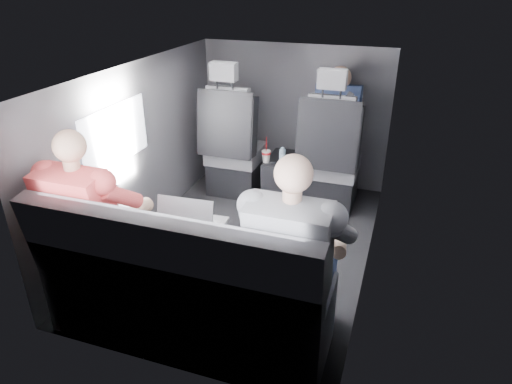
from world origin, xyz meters
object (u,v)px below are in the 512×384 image
(front_seat_right, at_px, (329,165))
(laptop_white, at_px, (104,208))
(rear_bench, at_px, (185,295))
(passenger_rear_left, at_px, (97,221))
(laptop_black, at_px, (299,242))
(passenger_front_right, at_px, (337,119))
(passenger_rear_right, at_px, (295,257))
(water_bottle, at_px, (282,157))
(laptop_silver, at_px, (193,221))
(front_seat_left, at_px, (234,153))
(center_console, at_px, (281,178))
(soda_cup, at_px, (266,156))

(front_seat_right, relative_size, laptop_white, 3.37)
(rear_bench, height_order, passenger_rear_left, passenger_rear_left)
(laptop_black, height_order, passenger_front_right, passenger_front_right)
(passenger_rear_left, height_order, passenger_rear_right, passenger_rear_right)
(water_bottle, bearing_deg, passenger_rear_left, -111.07)
(laptop_silver, relative_size, laptop_black, 1.11)
(front_seat_left, height_order, water_bottle, front_seat_left)
(front_seat_right, xyz_separation_m, center_console, (-0.45, 0.04, -0.20))
(water_bottle, xyz_separation_m, laptop_white, (-0.69, -1.57, 0.17))
(front_seat_right, relative_size, water_bottle, 7.94)
(rear_bench, distance_m, laptop_silver, 0.42)
(soda_cup, height_order, laptop_silver, laptop_silver)
(center_console, distance_m, laptop_silver, 1.74)
(laptop_silver, relative_size, passenger_rear_right, 0.28)
(laptop_silver, xyz_separation_m, laptop_black, (0.64, -0.01, -0.00))
(laptop_silver, bearing_deg, passenger_front_right, 75.24)
(laptop_white, bearing_deg, passenger_rear_left, -74.55)
(front_seat_right, xyz_separation_m, passenger_front_right, (-0.01, 0.26, 0.35))
(laptop_white, relative_size, passenger_rear_right, 0.31)
(laptop_white, distance_m, laptop_silver, 0.58)
(front_seat_left, bearing_deg, center_console, 5.07)
(laptop_white, xyz_separation_m, passenger_rear_left, (0.03, -0.12, -0.01))
(front_seat_right, height_order, rear_bench, front_seat_right)
(front_seat_left, relative_size, rear_bench, 0.79)
(rear_bench, height_order, passenger_rear_right, passenger_rear_right)
(front_seat_left, bearing_deg, passenger_rear_right, -59.96)
(front_seat_left, height_order, soda_cup, front_seat_left)
(water_bottle, relative_size, laptop_silver, 0.46)
(front_seat_right, bearing_deg, laptop_silver, -107.18)
(front_seat_right, xyz_separation_m, laptop_black, (0.13, -1.66, 0.23))
(laptop_white, height_order, passenger_front_right, passenger_front_right)
(laptop_black, bearing_deg, center_console, 108.85)
(front_seat_left, bearing_deg, laptop_white, -96.26)
(laptop_white, bearing_deg, soda_cup, 71.30)
(water_bottle, height_order, passenger_rear_right, passenger_rear_right)
(front_seat_right, distance_m, passenger_rear_left, 2.10)
(laptop_white, distance_m, passenger_front_right, 2.22)
(center_console, relative_size, laptop_silver, 1.40)
(laptop_white, height_order, passenger_rear_left, passenger_rear_left)
(laptop_black, bearing_deg, soda_cup, 113.63)
(center_console, bearing_deg, passenger_rear_left, -108.02)
(front_seat_left, relative_size, soda_cup, 5.36)
(laptop_silver, relative_size, passenger_front_right, 0.44)
(center_console, xyz_separation_m, rear_bench, (-0.00, -1.94, 0.11))
(water_bottle, distance_m, laptop_white, 1.72)
(front_seat_left, height_order, laptop_white, front_seat_left)
(passenger_rear_right, bearing_deg, laptop_silver, 166.21)
(front_seat_left, height_order, laptop_black, front_seat_left)
(soda_cup, bearing_deg, front_seat_left, 163.50)
(laptop_white, height_order, passenger_rear_right, passenger_rear_right)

